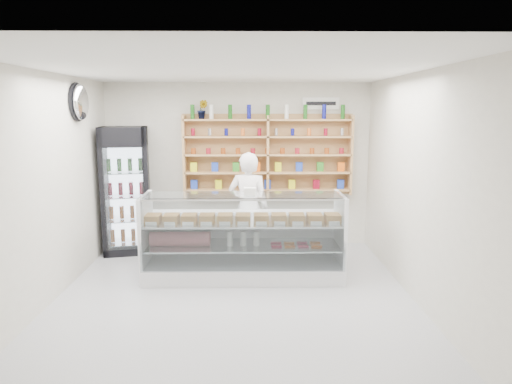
{
  "coord_description": "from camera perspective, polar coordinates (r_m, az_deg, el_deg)",
  "views": [
    {
      "loc": [
        0.2,
        -5.34,
        2.34
      ],
      "look_at": [
        0.28,
        0.9,
        1.22
      ],
      "focal_mm": 32.0,
      "sensor_mm": 36.0,
      "label": 1
    }
  ],
  "objects": [
    {
      "name": "display_counter",
      "position": [
        6.5,
        -1.59,
        -7.76
      ],
      "size": [
        2.76,
        0.82,
        1.2
      ],
      "color": "white",
      "rests_on": "floor"
    },
    {
      "name": "shop_worker",
      "position": [
        7.02,
        -0.96,
        -1.97
      ],
      "size": [
        0.69,
        0.52,
        1.72
      ],
      "primitive_type": "imported",
      "rotation": [
        0.0,
        0.0,
        2.96
      ],
      "color": "white",
      "rests_on": "floor"
    },
    {
      "name": "security_mirror",
      "position": [
        6.95,
        -21.07,
        10.44
      ],
      "size": [
        0.15,
        0.5,
        0.5
      ],
      "primitive_type": "ellipsoid",
      "color": "silver",
      "rests_on": "left_wall"
    },
    {
      "name": "wall_shelving",
      "position": [
        7.72,
        1.46,
        4.65
      ],
      "size": [
        2.84,
        0.28,
        1.33
      ],
      "color": "#AC7F51",
      "rests_on": "back_wall"
    },
    {
      "name": "drinks_cooler",
      "position": [
        7.83,
        -15.94,
        0.27
      ],
      "size": [
        0.87,
        0.85,
        2.08
      ],
      "rotation": [
        0.0,
        0.0,
        0.19
      ],
      "color": "black",
      "rests_on": "floor"
    },
    {
      "name": "wall_sign",
      "position": [
        7.9,
        8.11,
        10.9
      ],
      "size": [
        0.62,
        0.03,
        0.2
      ],
      "primitive_type": "cube",
      "color": "white",
      "rests_on": "back_wall"
    },
    {
      "name": "room",
      "position": [
        5.42,
        -2.88,
        0.21
      ],
      "size": [
        5.0,
        5.0,
        5.0
      ],
      "color": "#A9A9AE",
      "rests_on": "ground"
    },
    {
      "name": "potted_plant",
      "position": [
        7.72,
        -6.71,
        10.22
      ],
      "size": [
        0.19,
        0.16,
        0.31
      ],
      "primitive_type": "imported",
      "rotation": [
        0.0,
        0.0,
        -0.16
      ],
      "color": "#1E6626",
      "rests_on": "wall_shelving"
    }
  ]
}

